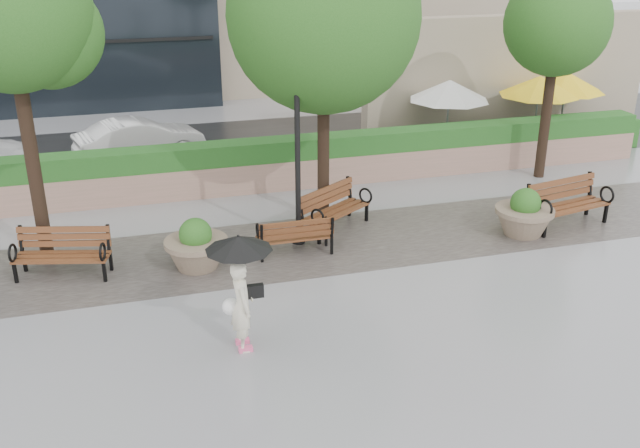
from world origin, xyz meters
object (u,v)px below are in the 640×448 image
object	(u,v)px
bench_3	(335,218)
bench_2	(295,243)
planter_right	(524,217)
pedestrian	(240,281)
car_right	(140,140)
bench_1	(64,263)
bench_4	(567,213)
planter_left	(197,249)
lamppost	(298,159)

from	to	relation	value
bench_3	bench_2	bearing A→B (deg)	-172.65
planter_right	pedestrian	xyz separation A→B (m)	(-7.06, -2.96, 0.79)
car_right	bench_1	bearing A→B (deg)	151.27
bench_1	pedestrian	xyz separation A→B (m)	(3.02, -3.59, 0.93)
bench_2	planter_right	xyz separation A→B (m)	(5.32, -0.38, 0.18)
bench_1	bench_4	world-z (taller)	bench_4
bench_3	pedestrian	xyz separation A→B (m)	(-2.97, -4.43, 0.93)
bench_1	bench_2	size ratio (longest dim) A/B	1.21
bench_2	bench_4	bearing A→B (deg)	178.90
planter_left	planter_right	xyz separation A→B (m)	(7.44, -0.30, 0.01)
bench_4	planter_right	bearing A→B (deg)	176.40
bench_3	car_right	bearing A→B (deg)	86.54
bench_2	car_right	xyz separation A→B (m)	(-2.85, 7.97, 0.37)
bench_4	pedestrian	bearing A→B (deg)	-170.87
bench_3	planter_left	bearing A→B (deg)	165.22
bench_4	bench_2	bearing A→B (deg)	166.67
planter_left	pedestrian	xyz separation A→B (m)	(0.38, -3.26, 0.80)
planter_right	lamppost	size ratio (longest dim) A/B	0.30
bench_2	planter_right	bearing A→B (deg)	176.58
bench_1	bench_4	size ratio (longest dim) A/B	0.91
bench_4	car_right	bearing A→B (deg)	127.53
lamppost	car_right	xyz separation A→B (m)	(-3.07, 7.42, -1.35)
pedestrian	bench_4	bearing A→B (deg)	-71.08
planter_right	car_right	bearing A→B (deg)	134.35
car_right	planter_left	bearing A→B (deg)	170.34
planter_left	car_right	bearing A→B (deg)	95.20
planter_right	lamppost	world-z (taller)	lamppost
lamppost	car_right	world-z (taller)	lamppost
bench_2	lamppost	distance (m)	1.83
planter_right	bench_3	bearing A→B (deg)	160.24
bench_1	lamppost	world-z (taller)	lamppost
pedestrian	planter_right	bearing A→B (deg)	-68.98
planter_left	bench_1	bearing A→B (deg)	172.94
lamppost	pedestrian	xyz separation A→B (m)	(-1.96, -3.90, -0.75)
car_right	bench_4	bearing A→B (deg)	-145.79
planter_right	pedestrian	world-z (taller)	pedestrian
bench_1	bench_3	world-z (taller)	bench_3
bench_1	bench_2	world-z (taller)	bench_1
bench_2	car_right	size ratio (longest dim) A/B	0.43
bench_1	pedestrian	size ratio (longest dim) A/B	0.98
bench_3	car_right	world-z (taller)	car_right
bench_4	car_right	xyz separation A→B (m)	(-9.43, 8.18, 0.31)
bench_2	bench_3	bearing A→B (deg)	-137.87
bench_1	bench_2	bearing A→B (deg)	11.40
bench_2	pedestrian	xyz separation A→B (m)	(-1.74, -3.35, 0.97)
bench_1	planter_right	world-z (taller)	planter_right
bench_3	lamppost	size ratio (longest dim) A/B	0.44
planter_left	lamppost	size ratio (longest dim) A/B	0.29
planter_left	pedestrian	size ratio (longest dim) A/B	0.65
car_right	bench_2	bearing A→B (deg)	-175.21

